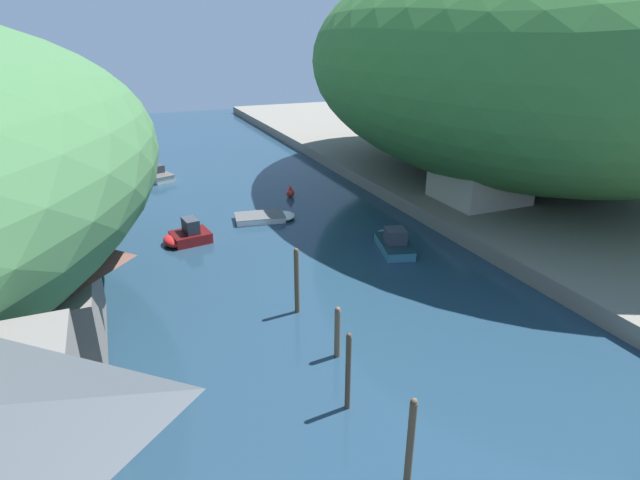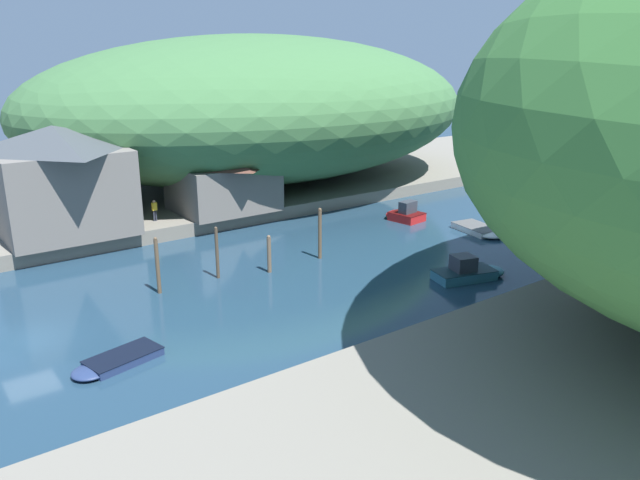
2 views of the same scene
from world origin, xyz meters
name	(u,v)px [view 1 (image 1 of 2)]	position (x,y,z in m)	size (l,w,h in m)	color
water_surface	(270,237)	(0.00, 30.00, 0.00)	(130.00, 130.00, 0.00)	#1E384C
right_bank	(519,194)	(22.70, 30.00, 0.55)	(22.00, 120.00, 1.09)	slate
hillside_right	(517,64)	(23.80, 33.61, 11.06)	(33.24, 46.54, 19.94)	#387033
boathouse_shed	(4,298)	(-14.21, 18.69, 3.97)	(7.20, 8.37, 5.58)	slate
right_bank_cottage	(481,172)	(17.12, 28.68, 3.36)	(6.65, 6.20, 4.39)	#B2A899
boat_far_upstream	(267,217)	(0.89, 33.56, 0.23)	(4.94, 2.84, 0.48)	white
boat_red_skiff	(152,173)	(-6.23, 50.05, 0.45)	(3.96, 6.59, 1.41)	silver
boat_white_cruiser	(186,236)	(-5.63, 31.32, 0.51)	(3.44, 2.57, 1.70)	red
boat_near_quay	(393,241)	(7.16, 25.00, 0.48)	(3.04, 5.15, 1.60)	teal
mooring_post_nearest	(410,444)	(-2.21, 8.00, 1.77)	(0.24, 0.24, 3.52)	brown
mooring_post_second	(348,371)	(-2.42, 12.03, 1.72)	(0.21, 0.21, 3.42)	#4C3D2D
mooring_post_middle	(337,332)	(-1.40, 15.25, 1.28)	(0.27, 0.27, 2.54)	brown
mooring_post_fourth	(297,281)	(-1.73, 19.59, 1.83)	(0.26, 0.26, 3.64)	brown
channel_buoy_near	(290,192)	(4.53, 38.41, 0.42)	(0.73, 0.73, 1.09)	red
person_on_quay	(30,366)	(-13.46, 16.49, 2.07)	(0.27, 0.41, 1.69)	#282D3D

